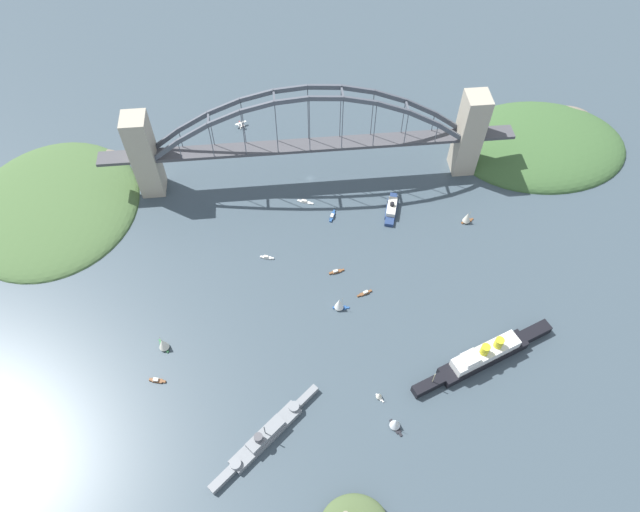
{
  "coord_description": "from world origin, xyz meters",
  "views": [
    {
      "loc": [
        21.46,
        303.29,
        315.44
      ],
      "look_at": [
        0.0,
        79.41,
        8.0
      ],
      "focal_mm": 32.38,
      "sensor_mm": 36.0,
      "label": 1
    }
  ],
  "objects_px": {
    "naval_cruiser": "(265,437)",
    "small_boat_9": "(395,423)",
    "small_boat_3": "(467,217)",
    "small_boat_6": "(267,257)",
    "ocean_liner": "(485,356)",
    "small_boat_10": "(339,304)",
    "seaplane_taxiing_near_bridge": "(241,125)",
    "small_boat_2": "(379,395)",
    "harbor_arch_bridge": "(309,143)",
    "small_boat_4": "(157,380)",
    "small_boat_0": "(163,344)",
    "small_boat_7": "(365,293)",
    "small_boat_5": "(305,202)",
    "small_boat_8": "(336,272)",
    "harbor_ferry_steamer": "(391,209)",
    "small_boat_1": "(332,216)"
  },
  "relations": [
    {
      "from": "naval_cruiser",
      "to": "small_boat_4",
      "type": "height_order",
      "value": "naval_cruiser"
    },
    {
      "from": "ocean_liner",
      "to": "small_boat_5",
      "type": "xyz_separation_m",
      "value": [
        95.93,
        -135.41,
        -4.96
      ]
    },
    {
      "from": "small_boat_1",
      "to": "small_boat_5",
      "type": "xyz_separation_m",
      "value": [
        18.31,
        -15.54,
        -0.19
      ]
    },
    {
      "from": "small_boat_4",
      "to": "small_boat_9",
      "type": "distance_m",
      "value": 139.64
    },
    {
      "from": "small_boat_1",
      "to": "small_boat_6",
      "type": "bearing_deg",
      "value": 33.7
    },
    {
      "from": "ocean_liner",
      "to": "small_boat_7",
      "type": "bearing_deg",
      "value": -39.93
    },
    {
      "from": "seaplane_taxiing_near_bridge",
      "to": "small_boat_4",
      "type": "xyz_separation_m",
      "value": [
        52.4,
        217.18,
        -1.15
      ]
    },
    {
      "from": "small_boat_8",
      "to": "small_boat_9",
      "type": "distance_m",
      "value": 108.89
    },
    {
      "from": "seaplane_taxiing_near_bridge",
      "to": "small_boat_5",
      "type": "distance_m",
      "value": 97.6
    },
    {
      "from": "naval_cruiser",
      "to": "small_boat_1",
      "type": "relative_size",
      "value": 5.72
    },
    {
      "from": "small_boat_4",
      "to": "small_boat_0",
      "type": "bearing_deg",
      "value": -98.21
    },
    {
      "from": "small_boat_5",
      "to": "small_boat_6",
      "type": "height_order",
      "value": "small_boat_6"
    },
    {
      "from": "small_boat_0",
      "to": "small_boat_7",
      "type": "distance_m",
      "value": 129.35
    },
    {
      "from": "small_boat_1",
      "to": "small_boat_3",
      "type": "height_order",
      "value": "small_boat_3"
    },
    {
      "from": "small_boat_5",
      "to": "small_boat_8",
      "type": "relative_size",
      "value": 1.11
    },
    {
      "from": "seaplane_taxiing_near_bridge",
      "to": "small_boat_0",
      "type": "bearing_deg",
      "value": 75.86
    },
    {
      "from": "naval_cruiser",
      "to": "small_boat_4",
      "type": "xyz_separation_m",
      "value": [
        61.73,
        -39.98,
        -2.33
      ]
    },
    {
      "from": "harbor_ferry_steamer",
      "to": "small_boat_2",
      "type": "height_order",
      "value": "harbor_ferry_steamer"
    },
    {
      "from": "small_boat_4",
      "to": "small_boat_8",
      "type": "xyz_separation_m",
      "value": [
        -113.03,
        -66.96,
        -0.14
      ]
    },
    {
      "from": "seaplane_taxiing_near_bridge",
      "to": "small_boat_0",
      "type": "xyz_separation_m",
      "value": [
        49.31,
        195.78,
        3.25
      ]
    },
    {
      "from": "small_boat_9",
      "to": "small_boat_0",
      "type": "bearing_deg",
      "value": -25.11
    },
    {
      "from": "naval_cruiser",
      "to": "small_boat_9",
      "type": "relative_size",
      "value": 5.99
    },
    {
      "from": "small_boat_7",
      "to": "small_boat_8",
      "type": "bearing_deg",
      "value": -48.43
    },
    {
      "from": "small_boat_2",
      "to": "small_boat_9",
      "type": "bearing_deg",
      "value": 109.28
    },
    {
      "from": "naval_cruiser",
      "to": "small_boat_9",
      "type": "xyz_separation_m",
      "value": [
        -72.04,
        -0.11,
        1.47
      ]
    },
    {
      "from": "ocean_liner",
      "to": "naval_cruiser",
      "type": "bearing_deg",
      "value": 14.94
    },
    {
      "from": "small_boat_5",
      "to": "small_boat_9",
      "type": "bearing_deg",
      "value": 102.1
    },
    {
      "from": "ocean_liner",
      "to": "small_boat_9",
      "type": "relative_size",
      "value": 8.91
    },
    {
      "from": "seaplane_taxiing_near_bridge",
      "to": "small_boat_10",
      "type": "height_order",
      "value": "small_boat_10"
    },
    {
      "from": "small_boat_3",
      "to": "small_boat_6",
      "type": "distance_m",
      "value": 143.21
    },
    {
      "from": "naval_cruiser",
      "to": "small_boat_9",
      "type": "bearing_deg",
      "value": -179.91
    },
    {
      "from": "naval_cruiser",
      "to": "small_boat_1",
      "type": "height_order",
      "value": "naval_cruiser"
    },
    {
      "from": "small_boat_2",
      "to": "small_boat_7",
      "type": "relative_size",
      "value": 0.61
    },
    {
      "from": "harbor_arch_bridge",
      "to": "small_boat_5",
      "type": "height_order",
      "value": "harbor_arch_bridge"
    },
    {
      "from": "small_boat_7",
      "to": "small_boat_6",
      "type": "bearing_deg",
      "value": -29.11
    },
    {
      "from": "small_boat_5",
      "to": "small_boat_9",
      "type": "xyz_separation_m",
      "value": [
        -36.52,
        170.37,
        3.97
      ]
    },
    {
      "from": "naval_cruiser",
      "to": "small_boat_0",
      "type": "bearing_deg",
      "value": -46.3
    },
    {
      "from": "small_boat_2",
      "to": "small_boat_7",
      "type": "distance_m",
      "value": 70.81
    },
    {
      "from": "harbor_arch_bridge",
      "to": "small_boat_3",
      "type": "bearing_deg",
      "value": 153.31
    },
    {
      "from": "harbor_ferry_steamer",
      "to": "small_boat_5",
      "type": "bearing_deg",
      "value": -13.08
    },
    {
      "from": "small_boat_3",
      "to": "small_boat_6",
      "type": "bearing_deg",
      "value": 7.39
    },
    {
      "from": "naval_cruiser",
      "to": "small_boat_7",
      "type": "distance_m",
      "value": 111.39
    },
    {
      "from": "harbor_arch_bridge",
      "to": "small_boat_4",
      "type": "xyz_separation_m",
      "value": [
        103.0,
        154.84,
        -34.04
      ]
    },
    {
      "from": "small_boat_1",
      "to": "small_boat_6",
      "type": "distance_m",
      "value": 57.77
    },
    {
      "from": "small_boat_9",
      "to": "small_boat_2",
      "type": "bearing_deg",
      "value": -70.72
    },
    {
      "from": "ocean_liner",
      "to": "small_boat_3",
      "type": "distance_m",
      "value": 107.46
    },
    {
      "from": "small_boat_10",
      "to": "small_boat_3",
      "type": "bearing_deg",
      "value": -147.6
    },
    {
      "from": "small_boat_10",
      "to": "seaplane_taxiing_near_bridge",
      "type": "bearing_deg",
      "value": -71.57
    },
    {
      "from": "seaplane_taxiing_near_bridge",
      "to": "small_boat_8",
      "type": "relative_size",
      "value": 0.88
    },
    {
      "from": "small_boat_0",
      "to": "small_boat_3",
      "type": "distance_m",
      "value": 221.31
    }
  ]
}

